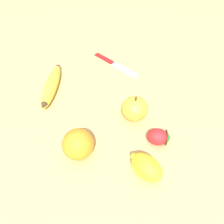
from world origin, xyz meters
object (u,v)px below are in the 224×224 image
object	(u,v)px
banana	(51,86)
strawberry	(159,137)
apple	(135,109)
orange	(78,144)
paring_knife	(114,63)
lemon	(146,167)

from	to	relation	value
banana	strawberry	world-z (taller)	strawberry
banana	apple	bearing A→B (deg)	71.39
banana	apple	size ratio (longest dim) A/B	2.35
orange	paring_knife	size ratio (longest dim) A/B	0.43
apple	banana	bearing A→B (deg)	133.46
orange	paring_knife	world-z (taller)	orange
banana	apple	xyz separation A→B (m)	(0.18, -0.19, 0.01)
orange	lemon	size ratio (longest dim) A/B	0.81
strawberry	apple	size ratio (longest dim) A/B	0.92
paring_knife	orange	bearing A→B (deg)	26.79
orange	apple	bearing A→B (deg)	14.96
apple	paring_knife	distance (m)	0.24
strawberry	paring_knife	bearing A→B (deg)	114.63
orange	apple	world-z (taller)	apple
apple	lemon	xyz separation A→B (m)	(-0.05, -0.16, -0.01)
orange	strawberry	xyz separation A→B (m)	(0.19, -0.05, -0.02)
banana	apple	distance (m)	0.27
orange	strawberry	size ratio (longest dim) A/B	1.06
banana	lemon	bearing A→B (deg)	48.27
paring_knife	banana	bearing A→B (deg)	-15.76
strawberry	apple	distance (m)	0.10
strawberry	lemon	size ratio (longest dim) A/B	0.77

